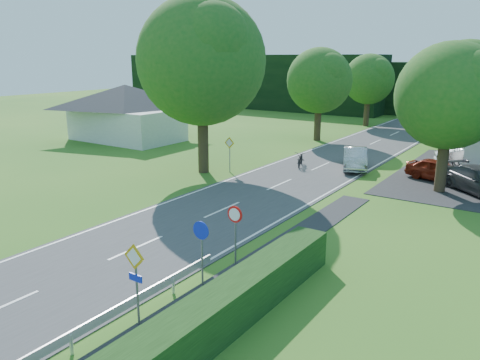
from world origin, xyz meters
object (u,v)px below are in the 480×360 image
Objects in this scene: streetlight at (447,112)px; parked_car_silver_a at (469,159)px; moving_car at (355,158)px; motorcycle at (301,159)px; parked_car_red at (438,170)px.

parked_car_silver_a is (0.86, 4.97, -3.69)m from streetlight.
moving_car reaches higher than motorcycle.
parked_car_red is at bearing 111.88° from streetlight.
parked_car_red is (9.07, 1.33, 0.12)m from motorcycle.
streetlight is at bearing 152.15° from parked_car_silver_a.
motorcycle is (-3.48, -1.50, -0.18)m from moving_car.
parked_car_silver_a is (1.06, 4.48, 0.05)m from parked_car_red.
motorcycle is 11.68m from parked_car_silver_a.
streetlight is 3.74× the size of motorcycle.
moving_car is 7.92m from parked_car_silver_a.
moving_car is at bearing 103.07° from parked_car_red.
parked_car_red is at bearing 148.71° from parked_car_silver_a.
streetlight is 1.80× the size of parked_car_silver_a.
moving_car is 3.80m from motorcycle.
motorcycle is at bearing 113.16° from parked_car_red.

